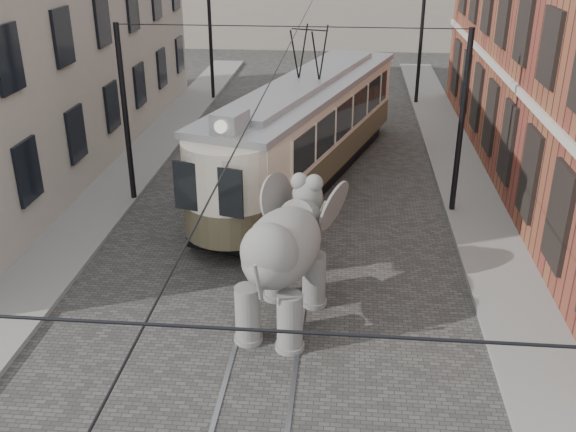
# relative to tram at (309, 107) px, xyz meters

# --- Properties ---
(ground) EXTENTS (120.00, 120.00, 0.00)m
(ground) POSITION_rel_tram_xyz_m (-0.23, -8.79, -2.75)
(ground) COLOR #43413E
(tram_rails) EXTENTS (1.54, 80.00, 0.02)m
(tram_rails) POSITION_rel_tram_xyz_m (-0.23, -8.79, -2.74)
(tram_rails) COLOR slate
(tram_rails) RESTS_ON ground
(sidewalk_right) EXTENTS (2.00, 60.00, 0.15)m
(sidewalk_right) POSITION_rel_tram_xyz_m (5.77, -8.79, -2.67)
(sidewalk_right) COLOR slate
(sidewalk_right) RESTS_ON ground
(sidewalk_left) EXTENTS (2.00, 60.00, 0.15)m
(sidewalk_left) POSITION_rel_tram_xyz_m (-6.73, -8.79, -2.67)
(sidewalk_left) COLOR slate
(sidewalk_left) RESTS_ON ground
(stucco_building) EXTENTS (7.00, 24.00, 10.00)m
(stucco_building) POSITION_rel_tram_xyz_m (-11.23, 1.21, 2.25)
(stucco_building) COLOR gray
(stucco_building) RESTS_ON ground
(catenary) EXTENTS (11.00, 30.20, 6.00)m
(catenary) POSITION_rel_tram_xyz_m (-0.43, -3.79, 0.25)
(catenary) COLOR black
(catenary) RESTS_ON ground
(tram) EXTENTS (6.79, 14.08, 5.50)m
(tram) POSITION_rel_tram_xyz_m (0.00, 0.00, 0.00)
(tram) COLOR beige
(tram) RESTS_ON ground
(elephant) EXTENTS (3.87, 5.61, 3.14)m
(elephant) POSITION_rel_tram_xyz_m (0.02, -9.71, -1.18)
(elephant) COLOR #5D5B56
(elephant) RESTS_ON ground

